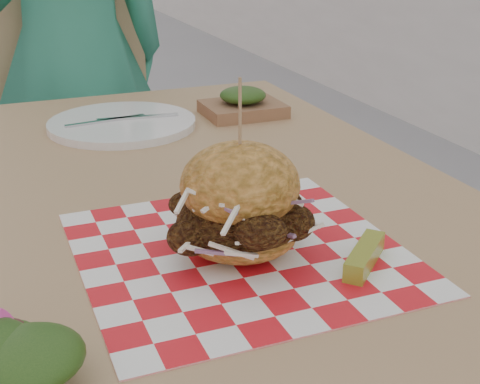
% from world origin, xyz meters
% --- Properties ---
extents(diner, '(0.62, 0.46, 1.55)m').
position_xyz_m(diner, '(-0.08, 1.04, 0.78)').
color(diner, '#318E6E').
rests_on(diner, ground).
extents(patio_table, '(0.80, 1.20, 0.75)m').
position_xyz_m(patio_table, '(-0.08, 0.09, 0.67)').
color(patio_table, tan).
rests_on(patio_table, ground).
extents(patio_chair, '(0.42, 0.43, 0.95)m').
position_xyz_m(patio_chair, '(-0.08, 1.01, 0.55)').
color(patio_chair, tan).
rests_on(patio_chair, ground).
extents(paper_liner, '(0.36, 0.36, 0.00)m').
position_xyz_m(paper_liner, '(-0.06, -0.11, 0.75)').
color(paper_liner, red).
rests_on(paper_liner, patio_table).
extents(sandwich, '(0.18, 0.18, 0.20)m').
position_xyz_m(sandwich, '(-0.06, -0.11, 0.81)').
color(sandwich, gold).
rests_on(sandwich, paper_liner).
extents(pickle_spear, '(0.08, 0.08, 0.02)m').
position_xyz_m(pickle_spear, '(0.05, -0.19, 0.76)').
color(pickle_spear, '#9C9F2E').
rests_on(pickle_spear, paper_liner).
extents(place_setting, '(0.27, 0.27, 0.02)m').
position_xyz_m(place_setting, '(-0.08, 0.43, 0.76)').
color(place_setting, white).
rests_on(place_setting, patio_table).
extents(kraft_tray, '(0.15, 0.12, 0.06)m').
position_xyz_m(kraft_tray, '(0.16, 0.43, 0.77)').
color(kraft_tray, brown).
rests_on(kraft_tray, patio_table).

